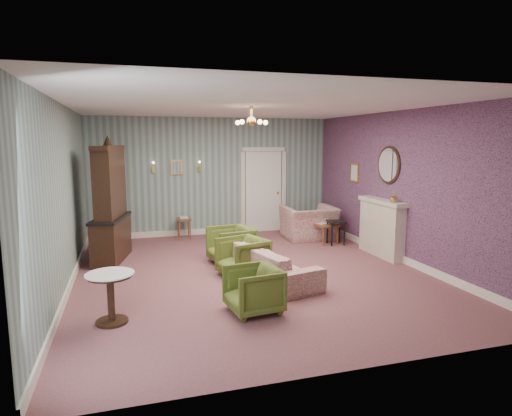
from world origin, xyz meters
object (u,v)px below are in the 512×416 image
object	(u,v)px
olive_chair_c	(231,243)
fireplace	(381,228)
pedestal_table	(111,298)
olive_chair_a	(253,288)
dresser	(110,200)
olive_chair_b	(243,255)
wingback_chair	(309,217)
sofa_chintz	(273,258)
coffee_table	(321,232)
side_table_black	(336,233)

from	to	relation	value
olive_chair_c	fireplace	size ratio (longest dim) A/B	0.56
fireplace	pedestal_table	xyz separation A→B (m)	(-5.18, -1.96, -0.25)
fireplace	olive_chair_a	bearing A→B (deg)	-147.35
olive_chair_a	olive_chair_c	xyz separation A→B (m)	(0.26, 2.44, 0.04)
olive_chair_a	dresser	size ratio (longest dim) A/B	0.29
olive_chair_b	olive_chair_c	size ratio (longest dim) A/B	0.95
wingback_chair	pedestal_table	size ratio (longest dim) A/B	1.80
olive_chair_a	sofa_chintz	xyz separation A→B (m)	(0.70, 1.24, 0.03)
wingback_chair	coffee_table	distance (m)	0.47
dresser	side_table_black	bearing A→B (deg)	12.09
olive_chair_a	side_table_black	bearing A→B (deg)	131.40
olive_chair_c	coffee_table	xyz separation A→B (m)	(2.44, 1.22, -0.16)
sofa_chintz	pedestal_table	world-z (taller)	sofa_chintz
dresser	fireplace	xyz separation A→B (m)	(5.26, -1.19, -0.61)
olive_chair_a	dresser	world-z (taller)	dresser
coffee_table	fireplace	bearing A→B (deg)	-67.54
coffee_table	side_table_black	world-z (taller)	side_table_black
wingback_chair	pedestal_table	world-z (taller)	wingback_chair
olive_chair_a	olive_chair_c	distance (m)	2.45
dresser	side_table_black	size ratio (longest dim) A/B	4.32
wingback_chair	side_table_black	world-z (taller)	wingback_chair
sofa_chintz	dresser	xyz separation A→B (m)	(-2.63, 2.09, 0.81)
fireplace	olive_chair_c	bearing A→B (deg)	174.39
olive_chair_c	pedestal_table	distance (m)	3.09
pedestal_table	dresser	bearing A→B (deg)	91.50
olive_chair_c	side_table_black	bearing A→B (deg)	97.51
olive_chair_b	pedestal_table	size ratio (longest dim) A/B	1.11
sofa_chintz	fireplace	size ratio (longest dim) A/B	1.37
olive_chair_a	wingback_chair	xyz separation A→B (m)	(2.54, 3.98, 0.18)
sofa_chintz	coffee_table	world-z (taller)	sofa_chintz
olive_chair_a	side_table_black	xyz separation A→B (m)	(2.89, 3.27, -0.07)
side_table_black	olive_chair_b	bearing A→B (deg)	-147.41
olive_chair_b	side_table_black	bearing A→B (deg)	104.81
olive_chair_c	wingback_chair	world-z (taller)	wingback_chair
olive_chair_b	sofa_chintz	distance (m)	0.56
coffee_table	pedestal_table	bearing A→B (deg)	-142.55
olive_chair_c	coffee_table	bearing A→B (deg)	106.49
olive_chair_a	wingback_chair	size ratio (longest dim) A/B	0.58
wingback_chair	dresser	size ratio (longest dim) A/B	0.50
olive_chair_a	olive_chair_c	bearing A→B (deg)	166.77
olive_chair_a	dresser	xyz separation A→B (m)	(-1.93, 3.33, 0.84)
wingback_chair	fireplace	size ratio (longest dim) A/B	0.86
pedestal_table	sofa_chintz	bearing A→B (deg)	22.75
olive_chair_c	olive_chair_a	bearing A→B (deg)	-16.14
fireplace	side_table_black	bearing A→B (deg)	111.35
sofa_chintz	pedestal_table	xyz separation A→B (m)	(-2.55, -1.07, -0.04)
side_table_black	olive_chair_a	bearing A→B (deg)	-131.49
olive_chair_a	sofa_chintz	bearing A→B (deg)	143.30
olive_chair_b	side_table_black	world-z (taller)	olive_chair_b
fireplace	pedestal_table	distance (m)	5.54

